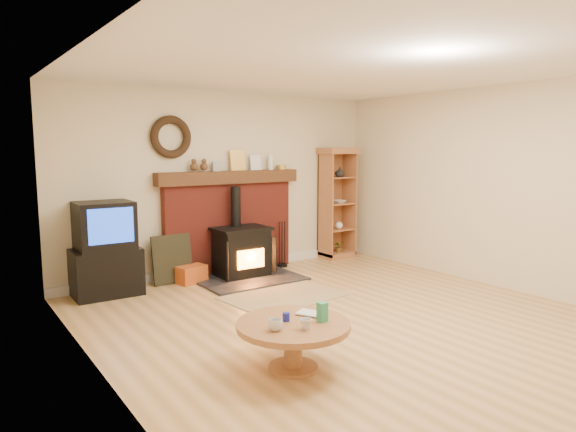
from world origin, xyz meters
TOP-DOWN VIEW (x-y plane):
  - ground at (0.00, 0.00)m, footprint 5.50×5.50m
  - room_shell at (-0.02, 0.09)m, footprint 5.02×5.52m
  - chimney_breast at (0.00, 2.67)m, footprint 2.20×0.22m
  - wood_stove at (-0.01, 2.27)m, footprint 1.40×1.00m
  - area_rug at (-0.05, 1.17)m, footprint 1.53×1.14m
  - tv_unit at (-1.83, 2.47)m, footprint 0.80×0.57m
  - curio_cabinet at (1.93, 2.55)m, footprint 0.58×0.42m
  - firelog_box at (-0.73, 2.40)m, footprint 0.42×0.31m
  - leaning_painting at (-0.94, 2.55)m, footprint 0.55×0.15m
  - fire_tools at (0.81, 2.50)m, footprint 0.16×0.16m
  - coffee_table at (-1.18, -0.60)m, footprint 0.93×0.93m

SIDE VIEW (x-z plane):
  - ground at x=0.00m, z-range 0.00..0.00m
  - area_rug at x=-0.05m, z-range 0.00..0.01m
  - firelog_box at x=-0.73m, z-range 0.00..0.24m
  - fire_tools at x=0.81m, z-range -0.22..0.48m
  - coffee_table at x=-1.18m, z-range 0.05..0.60m
  - leaning_painting at x=-0.94m, z-range 0.00..0.65m
  - wood_stove at x=-0.01m, z-range -0.29..0.98m
  - tv_unit at x=-1.83m, z-range -0.02..1.14m
  - chimney_breast at x=0.00m, z-range -0.09..1.69m
  - curio_cabinet at x=1.93m, z-range 0.00..1.82m
  - room_shell at x=-0.02m, z-range 0.41..3.02m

